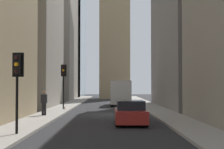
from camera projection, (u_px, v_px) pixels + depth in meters
name	position (u px, v px, depth m)	size (l,w,h in m)	color
ground_plane	(107.00, 114.00, 28.07)	(135.00, 135.00, 0.00)	#262628
sidewalk_right	(51.00, 114.00, 28.04)	(90.00, 2.20, 0.14)	gray
sidewalk_left	(164.00, 113.00, 28.10)	(90.00, 2.20, 0.14)	gray
building_left_midfar	(208.00, 17.00, 37.23)	(18.31, 10.50, 19.08)	gray
building_right_midfar	(10.00, 7.00, 38.25)	(12.05, 10.00, 21.72)	gray
building_right_far	(46.00, 12.00, 59.93)	(18.58, 10.50, 29.74)	gray
church_spire	(115.00, 6.00, 63.21)	(5.84, 5.84, 31.84)	#9E8966
delivery_truck	(120.00, 93.00, 40.94)	(6.46, 2.25, 2.84)	silver
sedan_red	(130.00, 113.00, 20.80)	(4.30, 1.78, 1.42)	maroon
traffic_light_foreground	(17.00, 74.00, 15.78)	(0.43, 0.52, 3.64)	black
traffic_light_midblock	(63.00, 76.00, 32.64)	(0.43, 0.52, 4.11)	black
pedestrian	(44.00, 102.00, 25.59)	(0.26, 0.44, 1.77)	black
discarded_bottle	(65.00, 108.00, 31.92)	(0.07, 0.07, 0.27)	brown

